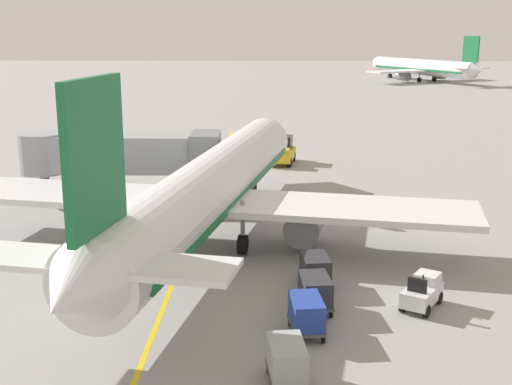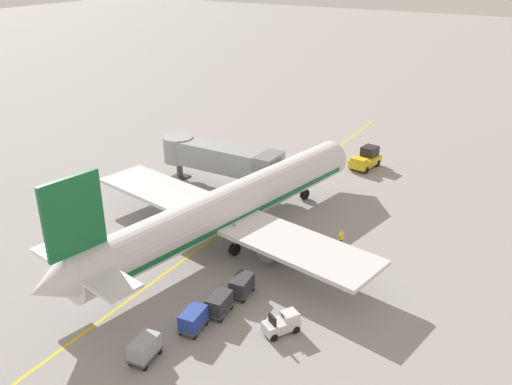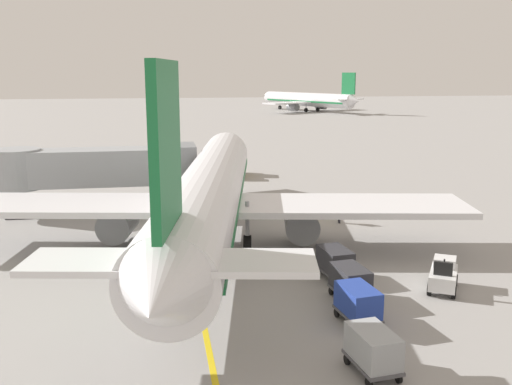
{
  "view_description": "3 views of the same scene",
  "coord_description": "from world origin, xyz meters",
  "px_view_note": "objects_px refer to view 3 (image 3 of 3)",
  "views": [
    {
      "loc": [
        4.86,
        -39.77,
        12.38
      ],
      "look_at": [
        3.95,
        -1.93,
        2.95
      ],
      "focal_mm": 47.45,
      "sensor_mm": 36.0,
      "label": 1
    },
    {
      "loc": [
        25.5,
        -38.18,
        24.06
      ],
      "look_at": [
        2.73,
        0.31,
        4.01
      ],
      "focal_mm": 38.23,
      "sensor_mm": 36.0,
      "label": 2
    },
    {
      "loc": [
        -1.67,
        -35.4,
        10.25
      ],
      "look_at": [
        4.1,
        -2.33,
        3.19
      ],
      "focal_mm": 40.31,
      "sensor_mm": 36.0,
      "label": 3
    }
  ],
  "objects_px": {
    "baggage_cart_front": "(335,261)",
    "parked_airliner": "(209,193)",
    "baggage_cart_third_in_train": "(358,302)",
    "ground_crew_wing_walker": "(339,209)",
    "baggage_cart_tail_end": "(373,348)",
    "distant_taxiing_airliner": "(308,100)",
    "baggage_cart_second_in_train": "(350,280)",
    "pushback_tractor": "(232,165)",
    "baggage_tug_lead": "(443,275)",
    "jet_bridge": "(98,167)"
  },
  "relations": [
    {
      "from": "pushback_tractor",
      "to": "ground_crew_wing_walker",
      "type": "height_order",
      "value": "pushback_tractor"
    },
    {
      "from": "baggage_cart_front",
      "to": "parked_airliner",
      "type": "bearing_deg",
      "value": 129.39
    },
    {
      "from": "baggage_tug_lead",
      "to": "pushback_tractor",
      "type": "bearing_deg",
      "value": 100.38
    },
    {
      "from": "baggage_cart_third_in_train",
      "to": "baggage_cart_front",
      "type": "bearing_deg",
      "value": 82.68
    },
    {
      "from": "parked_airliner",
      "to": "baggage_cart_tail_end",
      "type": "height_order",
      "value": "parked_airliner"
    },
    {
      "from": "baggage_tug_lead",
      "to": "ground_crew_wing_walker",
      "type": "relative_size",
      "value": 1.63
    },
    {
      "from": "baggage_cart_tail_end",
      "to": "distant_taxiing_airliner",
      "type": "bearing_deg",
      "value": 76.03
    },
    {
      "from": "baggage_cart_third_in_train",
      "to": "ground_crew_wing_walker",
      "type": "relative_size",
      "value": 1.75
    },
    {
      "from": "pushback_tractor",
      "to": "distant_taxiing_airliner",
      "type": "bearing_deg",
      "value": 70.63
    },
    {
      "from": "baggage_cart_front",
      "to": "distant_taxiing_airliner",
      "type": "xyz_separation_m",
      "value": [
        31.17,
        122.31,
        2.08
      ]
    },
    {
      "from": "baggage_tug_lead",
      "to": "distant_taxiing_airliner",
      "type": "relative_size",
      "value": 0.09
    },
    {
      "from": "parked_airliner",
      "to": "jet_bridge",
      "type": "height_order",
      "value": "parked_airliner"
    },
    {
      "from": "baggage_cart_front",
      "to": "baggage_cart_tail_end",
      "type": "distance_m",
      "value": 9.3
    },
    {
      "from": "parked_airliner",
      "to": "distant_taxiing_airliner",
      "type": "bearing_deg",
      "value": 72.31
    },
    {
      "from": "baggage_cart_third_in_train",
      "to": "distant_taxiing_airliner",
      "type": "relative_size",
      "value": 0.09
    },
    {
      "from": "pushback_tractor",
      "to": "baggage_tug_lead",
      "type": "height_order",
      "value": "pushback_tractor"
    },
    {
      "from": "baggage_tug_lead",
      "to": "baggage_cart_second_in_train",
      "type": "height_order",
      "value": "baggage_tug_lead"
    },
    {
      "from": "baggage_tug_lead",
      "to": "baggage_cart_tail_end",
      "type": "relative_size",
      "value": 0.93
    },
    {
      "from": "jet_bridge",
      "to": "baggage_cart_tail_end",
      "type": "relative_size",
      "value": 4.84
    },
    {
      "from": "parked_airliner",
      "to": "baggage_cart_third_in_train",
      "type": "distance_m",
      "value": 13.27
    },
    {
      "from": "baggage_cart_second_in_train",
      "to": "baggage_cart_tail_end",
      "type": "distance_m",
      "value": 6.54
    },
    {
      "from": "baggage_cart_tail_end",
      "to": "parked_airliner",
      "type": "bearing_deg",
      "value": 104.33
    },
    {
      "from": "parked_airliner",
      "to": "baggage_cart_second_in_train",
      "type": "height_order",
      "value": "parked_airliner"
    },
    {
      "from": "baggage_tug_lead",
      "to": "distant_taxiing_airliner",
      "type": "distance_m",
      "value": 127.41
    },
    {
      "from": "baggage_cart_second_in_train",
      "to": "distant_taxiing_airliner",
      "type": "relative_size",
      "value": 0.09
    },
    {
      "from": "baggage_cart_third_in_train",
      "to": "baggage_cart_tail_end",
      "type": "bearing_deg",
      "value": -102.53
    },
    {
      "from": "ground_crew_wing_walker",
      "to": "distant_taxiing_airliner",
      "type": "xyz_separation_m",
      "value": [
        27.52,
        111.79,
        2.07
      ]
    },
    {
      "from": "baggage_cart_third_in_train",
      "to": "baggage_cart_tail_end",
      "type": "height_order",
      "value": "same"
    },
    {
      "from": "parked_airliner",
      "to": "jet_bridge",
      "type": "relative_size",
      "value": 2.59
    },
    {
      "from": "baggage_tug_lead",
      "to": "baggage_cart_tail_end",
      "type": "bearing_deg",
      "value": -132.17
    },
    {
      "from": "baggage_cart_second_in_train",
      "to": "distant_taxiing_airliner",
      "type": "height_order",
      "value": "distant_taxiing_airliner"
    },
    {
      "from": "parked_airliner",
      "to": "baggage_cart_front",
      "type": "relative_size",
      "value": 12.56
    },
    {
      "from": "baggage_tug_lead",
      "to": "baggage_cart_second_in_train",
      "type": "distance_m",
      "value": 4.87
    },
    {
      "from": "baggage_cart_front",
      "to": "distant_taxiing_airliner",
      "type": "height_order",
      "value": "distant_taxiing_airliner"
    },
    {
      "from": "pushback_tractor",
      "to": "baggage_cart_third_in_train",
      "type": "relative_size",
      "value": 1.58
    },
    {
      "from": "pushback_tractor",
      "to": "ground_crew_wing_walker",
      "type": "distance_m",
      "value": 20.15
    },
    {
      "from": "baggage_tug_lead",
      "to": "ground_crew_wing_walker",
      "type": "bearing_deg",
      "value": 94.58
    },
    {
      "from": "baggage_cart_second_in_train",
      "to": "baggage_cart_tail_end",
      "type": "height_order",
      "value": "same"
    },
    {
      "from": "distant_taxiing_airliner",
      "to": "baggage_tug_lead",
      "type": "bearing_deg",
      "value": -102.0
    },
    {
      "from": "parked_airliner",
      "to": "ground_crew_wing_walker",
      "type": "height_order",
      "value": "parked_airliner"
    },
    {
      "from": "parked_airliner",
      "to": "baggage_cart_front",
      "type": "bearing_deg",
      "value": -50.61
    },
    {
      "from": "baggage_tug_lead",
      "to": "baggage_cart_third_in_train",
      "type": "bearing_deg",
      "value": -151.43
    },
    {
      "from": "pushback_tractor",
      "to": "baggage_cart_front",
      "type": "relative_size",
      "value": 1.58
    },
    {
      "from": "baggage_tug_lead",
      "to": "baggage_cart_second_in_train",
      "type": "relative_size",
      "value": 0.93
    },
    {
      "from": "jet_bridge",
      "to": "baggage_cart_tail_end",
      "type": "distance_m",
      "value": 27.89
    },
    {
      "from": "baggage_cart_second_in_train",
      "to": "parked_airliner",
      "type": "bearing_deg",
      "value": 119.6
    },
    {
      "from": "baggage_cart_tail_end",
      "to": "distant_taxiing_airliner",
      "type": "distance_m",
      "value": 135.51
    },
    {
      "from": "baggage_tug_lead",
      "to": "ground_crew_wing_walker",
      "type": "height_order",
      "value": "ground_crew_wing_walker"
    },
    {
      "from": "parked_airliner",
      "to": "baggage_tug_lead",
      "type": "bearing_deg",
      "value": -41.61
    },
    {
      "from": "ground_crew_wing_walker",
      "to": "baggage_cart_front",
      "type": "bearing_deg",
      "value": -109.15
    }
  ]
}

